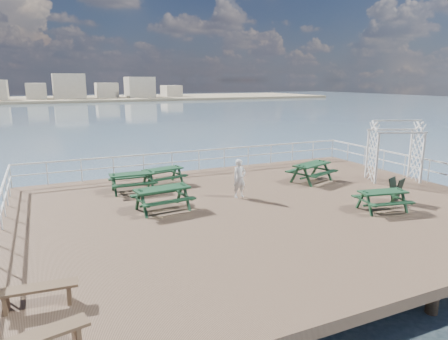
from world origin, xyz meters
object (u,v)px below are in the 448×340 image
flat_bench_near (38,292)px  picnic_table_e (383,196)px  picnic_table_a (132,178)px  picnic_table_c (312,168)px  person (239,178)px  picnic_table_d (162,194)px  picnic_table_b (163,173)px  trellis_arbor (394,154)px

flat_bench_near → picnic_table_e: bearing=13.9°
picnic_table_a → picnic_table_c: bearing=-10.4°
person → picnic_table_e: bearing=-48.5°
picnic_table_a → picnic_table_d: bearing=-79.1°
picnic_table_a → picnic_table_c: size_ratio=0.79×
picnic_table_b → trellis_arbor: 10.87m
picnic_table_d → trellis_arbor: (11.22, -0.21, 0.66)m
flat_bench_near → trellis_arbor: bearing=22.9°
picnic_table_b → trellis_arbor: (10.19, -3.72, 0.72)m
picnic_table_d → flat_bench_near: 6.65m
person → picnic_table_b: bearing=119.8°
flat_bench_near → picnic_table_b: bearing=64.1°
picnic_table_c → picnic_table_d: (-7.57, -1.21, -0.01)m
picnic_table_a → person: bearing=-33.3°
picnic_table_a → picnic_table_c: 8.23m
picnic_table_e → picnic_table_b: bearing=143.0°
picnic_table_c → person: person is taller
picnic_table_c → trellis_arbor: trellis_arbor is taller
picnic_table_a → picnic_table_d: (0.47, -2.98, 0.03)m
trellis_arbor → flat_bench_near: bearing=-139.5°
picnic_table_b → picnic_table_a: bearing=-172.5°
picnic_table_a → flat_bench_near: picnic_table_a is taller
person → picnic_table_d: bearing=179.6°
picnic_table_e → flat_bench_near: bearing=-160.5°
picnic_table_c → person: size_ratio=1.54×
picnic_table_e → trellis_arbor: 5.11m
picnic_table_a → person: 4.63m
picnic_table_e → picnic_table_d: bearing=165.8°
picnic_table_a → picnic_table_b: picnic_table_a is taller
picnic_table_c → picnic_table_b: bearing=141.1°
picnic_table_b → picnic_table_e: size_ratio=1.05×
flat_bench_near → person: bearing=41.2°
trellis_arbor → person: trellis_arbor is taller
picnic_table_d → person: (3.31, 0.31, 0.17)m
picnic_table_a → flat_bench_near: bearing=-112.5°
picnic_table_e → flat_bench_near: 11.61m
picnic_table_c → flat_bench_near: picnic_table_c is taller
picnic_table_d → trellis_arbor: 11.24m
picnic_table_e → trellis_arbor: size_ratio=0.68×
picnic_table_d → picnic_table_b: bearing=67.8°
trellis_arbor → picnic_table_d: bearing=-158.4°
picnic_table_a → trellis_arbor: size_ratio=0.67×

